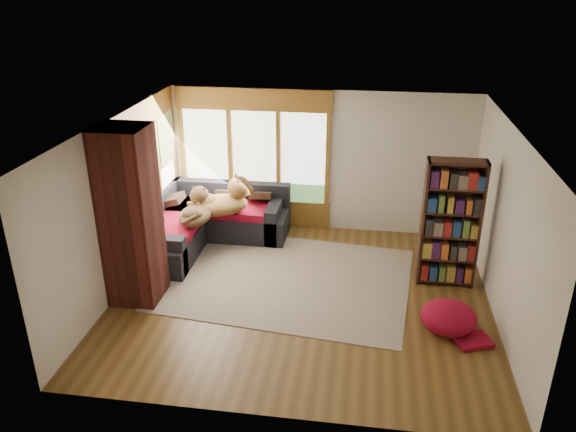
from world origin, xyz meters
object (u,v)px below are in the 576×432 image
(dog_brindle, at_px, (197,212))
(bookshelf, at_px, (450,224))
(brick_chimney, at_px, (130,217))
(sectional_sofa, at_px, (206,223))
(pouf, at_px, (449,316))
(area_rug, at_px, (287,278))
(dog_tan, at_px, (224,201))

(dog_brindle, bearing_deg, bookshelf, -96.88)
(brick_chimney, distance_m, sectional_sofa, 2.32)
(sectional_sofa, relative_size, bookshelf, 1.10)
(brick_chimney, relative_size, pouf, 3.47)
(area_rug, bearing_deg, dog_tan, 139.96)
(sectional_sofa, distance_m, area_rug, 2.08)
(sectional_sofa, distance_m, bookshelf, 4.27)
(dog_tan, bearing_deg, sectional_sofa, 133.13)
(sectional_sofa, distance_m, pouf, 4.61)
(brick_chimney, distance_m, bookshelf, 4.68)
(bookshelf, bearing_deg, brick_chimney, -166.65)
(brick_chimney, bearing_deg, sectional_sofa, 77.71)
(dog_brindle, bearing_deg, brick_chimney, 161.58)
(pouf, height_order, dog_tan, dog_tan)
(brick_chimney, bearing_deg, pouf, -2.75)
(brick_chimney, distance_m, area_rug, 2.61)
(bookshelf, distance_m, dog_brindle, 4.10)
(pouf, distance_m, dog_tan, 4.22)
(brick_chimney, relative_size, dog_tan, 2.23)
(brick_chimney, height_order, dog_tan, brick_chimney)
(brick_chimney, relative_size, sectional_sofa, 1.18)
(area_rug, relative_size, dog_brindle, 4.32)
(sectional_sofa, bearing_deg, dog_brindle, -86.74)
(brick_chimney, bearing_deg, area_rug, 21.46)
(brick_chimney, xyz_separation_m, bookshelf, (4.54, 1.08, -0.30))
(area_rug, relative_size, pouf, 5.03)
(area_rug, distance_m, dog_brindle, 1.93)
(dog_brindle, bearing_deg, dog_tan, -45.32)
(sectional_sofa, xyz_separation_m, pouf, (4.01, -2.26, -0.09))
(pouf, bearing_deg, area_rug, 156.03)
(brick_chimney, height_order, bookshelf, brick_chimney)
(dog_tan, relative_size, dog_brindle, 1.34)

